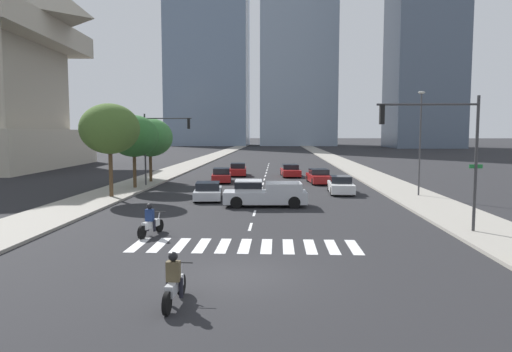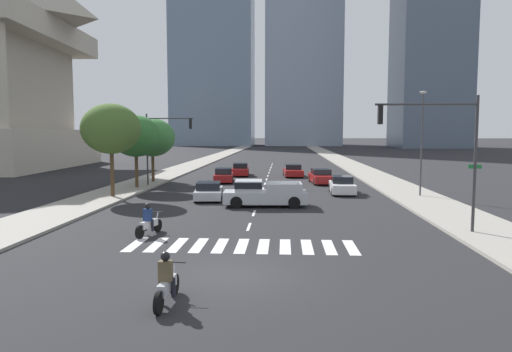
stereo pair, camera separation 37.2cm
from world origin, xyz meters
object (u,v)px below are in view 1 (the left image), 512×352
street_tree_nearest (110,129)px  street_tree_second (134,136)px  motorcycle_lead (151,223)px  traffic_signal_near (440,139)px  sedan_red_2 (238,170)px  street_lamp_east (420,135)px  street_tree_third (150,137)px  sedan_red_5 (319,177)px  sedan_red_0 (290,171)px  traffic_signal_far (162,137)px  pickup_truck (261,194)px  motorcycle_trailing (174,284)px  sedan_red_4 (222,176)px  sedan_white_3 (341,185)px  sedan_silver_1 (208,191)px

street_tree_nearest → street_tree_second: (0.00, 5.57, -0.55)m
motorcycle_lead → traffic_signal_near: 13.78m
sedan_red_2 → street_lamp_east: size_ratio=0.60×
street_tree_third → sedan_red_5: bearing=1.9°
sedan_red_0 → traffic_signal_far: size_ratio=0.75×
street_tree_nearest → street_tree_third: bearing=90.0°
sedan_red_2 → street_tree_second: 15.36m
motorcycle_lead → pickup_truck: (4.73, 8.85, 0.23)m
pickup_truck → street_tree_third: bearing=-53.7°
motorcycle_trailing → sedan_red_0: motorcycle_trailing is taller
sedan_red_4 → traffic_signal_far: 7.23m
sedan_white_3 → street_tree_second: 17.29m
traffic_signal_far → sedan_red_0: bearing=42.3°
sedan_red_2 → pickup_truck: bearing=-175.1°
sedan_white_3 → sedan_red_4: 12.85m
motorcycle_lead → sedan_silver_1: size_ratio=0.47×
street_tree_third → traffic_signal_far: bearing=-58.9°
street_tree_second → sedan_white_3: bearing=-6.5°
motorcycle_lead → sedan_white_3: 18.85m
traffic_signal_far → sedan_silver_1: bearing=-55.9°
sedan_red_4 → traffic_signal_near: bearing=-155.5°
sedan_red_4 → street_tree_third: bearing=93.2°
street_lamp_east → traffic_signal_near: bearing=-102.8°
motorcycle_trailing → street_lamp_east: street_lamp_east is taller
sedan_white_3 → sedan_red_5: bearing=-170.4°
motorcycle_trailing → sedan_red_0: (4.17, 38.18, 0.01)m
motorcycle_trailing → street_lamp_east: bearing=-28.0°
sedan_silver_1 → street_tree_nearest: size_ratio=0.69×
sedan_red_4 → sedan_white_3: bearing=-132.5°
sedan_red_5 → sedan_white_3: bearing=3.0°
pickup_truck → street_tree_third: 17.65m
street_tree_third → sedan_white_3: bearing=-22.2°
traffic_signal_far → sedan_red_2: bearing=62.9°
pickup_truck → traffic_signal_near: size_ratio=0.86×
sedan_red_5 → street_tree_second: 17.07m
sedan_red_0 → traffic_signal_near: traffic_signal_near is taller
street_tree_nearest → sedan_red_4: bearing=60.2°
sedan_silver_1 → sedan_white_3: sedan_white_3 is taller
traffic_signal_near → street_lamp_east: street_lamp_east is taller
motorcycle_trailing → sedan_red_5: size_ratio=0.44×
motorcycle_trailing → sedan_red_5: (6.67, 31.45, 0.03)m
pickup_truck → sedan_red_2: bearing=-83.6°
sedan_white_3 → street_lamp_east: size_ratio=0.57×
motorcycle_lead → sedan_red_4: 23.34m
sedan_red_2 → street_tree_third: street_tree_third is taller
sedan_red_0 → street_tree_third: 15.52m
sedan_red_0 → street_tree_second: size_ratio=0.77×
traffic_signal_far → sedan_red_5: bearing=14.6°
sedan_white_3 → traffic_signal_far: 15.80m
sedan_red_0 → traffic_signal_near: (6.05, -28.64, 3.82)m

